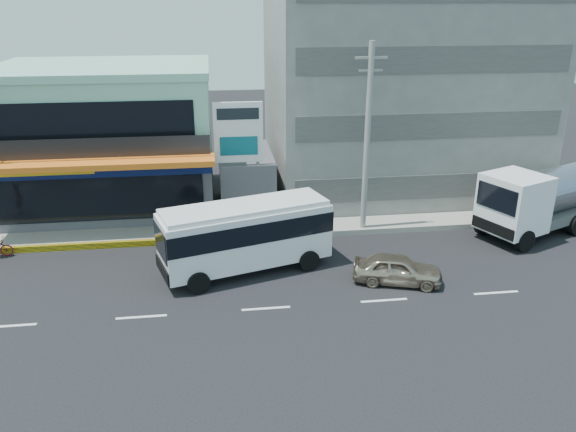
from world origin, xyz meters
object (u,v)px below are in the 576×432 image
Objects in this scene: sedan at (397,269)px; shop_building at (109,140)px; utility_pole_near at (367,139)px; minibus at (246,232)px; billboard at (239,139)px; tanker_truck at (548,197)px; satellite_dish at (247,155)px; concrete_building at (399,81)px.

shop_building is at bearing 65.77° from sedan.
utility_pole_near is 1.23× the size of minibus.
billboard reaches higher than tanker_truck.
satellite_dish is 7.17m from utility_pole_near.
utility_pole_near is (14.00, -6.55, 1.15)m from shop_building.
sedan is at bearing -89.76° from utility_pole_near.
utility_pole_near is 1.07× the size of tanker_truck.
satellite_dish is 2.31m from billboard.
tanker_truck is at bearing -55.88° from concrete_building.
shop_building is at bearing 125.77° from minibus.
minibus is at bearing -132.86° from concrete_building.
concrete_building is 2.32× the size of billboard.
concrete_building reaches higher than utility_pole_near.
concrete_building is 15.43m from sedan.
tanker_truck is (15.86, -4.65, -1.65)m from satellite_dish.
concrete_building is 1.60× the size of utility_pole_near.
billboard reaches higher than satellite_dish.
shop_building is 8.92m from billboard.
satellite_dish is 0.15× the size of utility_pole_near.
utility_pole_near reaches higher than shop_building.
billboard is 10.96m from sedan.
concrete_building reaches higher than minibus.
utility_pole_near is 7.41m from sedan.
shop_building is 25.13m from tanker_truck.
billboard is 6.75m from utility_pole_near.
concrete_building is at bearing 28.92° from billboard.
concrete_building reaches higher than shop_building.
concrete_building is 16.33m from minibus.
sedan is 11.04m from tanker_truck.
minibus is at bearing 89.52° from sedan.
tanker_truck is (16.36, -2.85, -3.01)m from billboard.
shop_building is at bearing -176.65° from concrete_building.
billboard is at bearing 57.63° from sedan.
sedan is at bearing -17.83° from minibus.
tanker_truck is (9.84, 4.85, 1.25)m from sedan.
concrete_building reaches higher than satellite_dish.
shop_building is 8.27× the size of satellite_dish.
concrete_building is 11.30m from satellite_dish.
shop_building reaches higher than minibus.
satellite_dish reaches higher than minibus.
shop_building is 0.77× the size of concrete_building.
minibus is at bearing -54.23° from shop_building.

